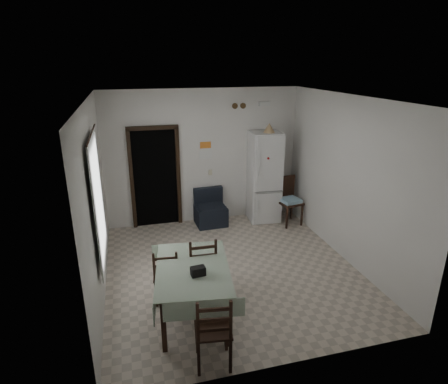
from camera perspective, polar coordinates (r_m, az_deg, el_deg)
name	(u,v)px	position (r m, az deg, el deg)	size (l,w,h in m)	color
ground	(231,269)	(6.65, 1.13, -11.62)	(4.50, 4.50, 0.00)	#BDAE9B
ceiling	(233,98)	(5.72, 1.33, 14.11)	(4.20, 4.50, 0.02)	white
wall_back	(203,157)	(8.13, -3.19, 5.31)	(4.20, 0.02, 2.90)	white
wall_front	(290,257)	(4.10, 10.08, -9.78)	(4.20, 0.02, 2.90)	white
wall_left	(95,202)	(5.84, -18.99, -1.50)	(0.02, 4.50, 2.90)	white
wall_right	(347,180)	(6.89, 18.26, 1.73)	(0.02, 4.50, 2.90)	white
doorway	(154,175)	(8.29, -10.56, 2.49)	(1.06, 0.52, 2.22)	black
window_recess	(90,201)	(5.63, -19.72, -1.29)	(0.10, 1.20, 1.60)	silver
curtain	(98,200)	(5.62, -18.61, -1.20)	(0.02, 1.45, 1.85)	silver
curtain_rod	(91,134)	(5.37, -19.59, 8.34)	(0.02, 0.02, 1.60)	black
calendar	(205,150)	(8.09, -2.85, 6.48)	(0.28, 0.02, 0.40)	white
calendar_image	(205,145)	(8.06, -2.85, 7.16)	(0.24, 0.01, 0.14)	orange
light_switch	(210,172)	(8.24, -2.10, 3.00)	(0.08, 0.02, 0.12)	beige
vent_left	(235,106)	(8.09, 1.67, 12.97)	(0.12, 0.12, 0.03)	#523B21
vent_right	(243,106)	(8.14, 2.92, 13.00)	(0.12, 0.12, 0.03)	#523B21
emergency_light	(264,104)	(8.27, 6.16, 13.22)	(0.25, 0.07, 0.09)	white
fridge	(264,177)	(8.31, 6.09, 2.30)	(0.65, 0.65, 2.00)	white
tan_cone	(269,128)	(8.00, 6.91, 9.69)	(0.24, 0.24, 0.20)	tan
navy_seat	(211,208)	(8.17, -2.05, -2.40)	(0.65, 0.63, 0.78)	black
corner_chair	(290,201)	(8.27, 10.03, -1.43)	(0.45, 0.45, 1.05)	black
dining_table	(193,292)	(5.40, -4.70, -14.95)	(0.98, 1.49, 0.78)	#98AB92
black_bag	(198,271)	(4.99, -3.98, -11.94)	(0.19, 0.11, 0.12)	black
dining_chair_far_left	(166,274)	(5.75, -8.80, -12.24)	(0.37, 0.37, 0.87)	black
dining_chair_far_right	(202,265)	(5.77, -3.44, -11.10)	(0.43, 0.43, 1.00)	black
dining_chair_near_head	(213,328)	(4.62, -1.69, -20.04)	(0.42, 0.42, 0.99)	black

